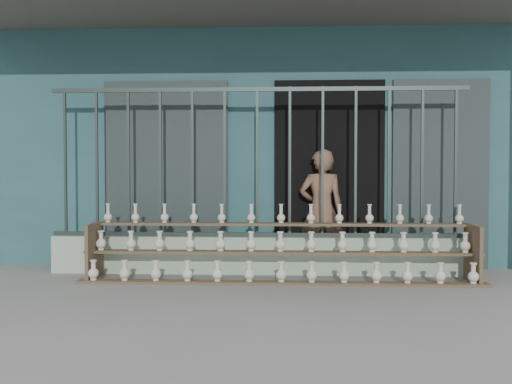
{
  "coord_description": "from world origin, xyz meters",
  "views": [
    {
      "loc": [
        0.32,
        -5.55,
        1.23
      ],
      "look_at": [
        0.0,
        1.0,
        1.0
      ],
      "focal_mm": 40.0,
      "sensor_mm": 36.0,
      "label": 1
    }
  ],
  "objects": [
    {
      "name": "elderly_woman",
      "position": [
        0.79,
        1.6,
        0.76
      ],
      "size": [
        0.57,
        0.39,
        1.51
      ],
      "primitive_type": "imported",
      "rotation": [
        0.0,
        0.0,
        3.19
      ],
      "color": "brown",
      "rests_on": "ground"
    },
    {
      "name": "parapet_wall",
      "position": [
        0.0,
        1.3,
        0.23
      ],
      "size": [
        5.0,
        0.2,
        0.45
      ],
      "primitive_type": "cube",
      "color": "#A1B99F",
      "rests_on": "ground"
    },
    {
      "name": "shelf_rack",
      "position": [
        0.29,
        0.88,
        0.36
      ],
      "size": [
        4.5,
        0.68,
        0.85
      ],
      "color": "brown",
      "rests_on": "ground"
    },
    {
      "name": "workshop_building",
      "position": [
        0.0,
        4.23,
        1.62
      ],
      "size": [
        7.4,
        6.6,
        3.21
      ],
      "color": "#274F53",
      "rests_on": "ground"
    },
    {
      "name": "security_fence",
      "position": [
        -0.0,
        1.3,
        1.35
      ],
      "size": [
        5.0,
        0.04,
        1.8
      ],
      "color": "#283330",
      "rests_on": "parapet_wall"
    },
    {
      "name": "ground",
      "position": [
        0.0,
        0.0,
        0.0
      ],
      "size": [
        60.0,
        60.0,
        0.0
      ],
      "primitive_type": "plane",
      "color": "slate"
    }
  ]
}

